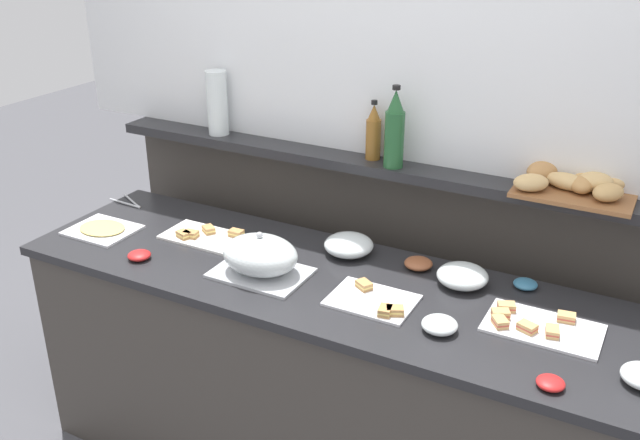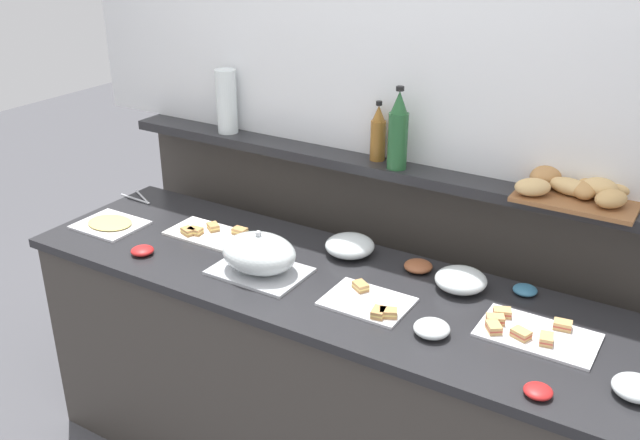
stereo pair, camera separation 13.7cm
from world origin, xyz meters
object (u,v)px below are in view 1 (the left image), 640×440
object	(u,v)px
glass_bowl_large	(440,325)
glass_bowl_medium	(349,246)
glass_bowl_small	(462,277)
serving_tongs	(129,202)
condiment_bowl_dark	(551,383)
water_carafe	(217,103)
bread_basket	(574,183)
condiment_bowl_teal	(525,284)
cold_cuts_platter	(102,229)
condiment_bowl_red	(139,255)
sandwich_platter_front	(206,236)
wine_bottle_green	(395,131)
sandwich_platter_rear	(537,325)
condiment_bowl_cream	(418,263)
vinegar_bottle_amber	(373,133)
serving_cloche	(260,257)
sandwich_platter_side	(374,301)

from	to	relation	value
glass_bowl_large	glass_bowl_medium	distance (m)	0.60
glass_bowl_small	serving_tongs	world-z (taller)	glass_bowl_small
condiment_bowl_dark	water_carafe	size ratio (longest dim) A/B	0.29
serving_tongs	bread_basket	distance (m)	1.89
glass_bowl_large	condiment_bowl_dark	size ratio (longest dim) A/B	1.43
condiment_bowl_teal	water_carafe	world-z (taller)	water_carafe
serving_tongs	water_carafe	world-z (taller)	water_carafe
cold_cuts_platter	glass_bowl_large	world-z (taller)	glass_bowl_large
glass_bowl_medium	bread_basket	bearing A→B (deg)	18.27
condiment_bowl_teal	condiment_bowl_red	xyz separation A→B (m)	(-1.34, -0.47, 0.00)
bread_basket	sandwich_platter_front	bearing A→B (deg)	-163.26
wine_bottle_green	condiment_bowl_teal	bearing A→B (deg)	-14.13
sandwich_platter_rear	condiment_bowl_teal	distance (m)	0.26
condiment_bowl_cream	vinegar_bottle_amber	distance (m)	0.55
sandwich_platter_front	condiment_bowl_teal	distance (m)	1.24
glass_bowl_large	condiment_bowl_teal	xyz separation A→B (m)	(0.17, 0.40, -0.01)
glass_bowl_small	vinegar_bottle_amber	xyz separation A→B (m)	(-0.48, 0.28, 0.38)
cold_cuts_platter	condiment_bowl_dark	bearing A→B (deg)	-5.49
condiment_bowl_red	condiment_bowl_dark	world-z (taller)	condiment_bowl_red
glass_bowl_small	water_carafe	world-z (taller)	water_carafe
condiment_bowl_red	vinegar_bottle_amber	bearing A→B (deg)	45.13
serving_cloche	condiment_bowl_cream	bearing A→B (deg)	33.25
condiment_bowl_cream	water_carafe	distance (m)	1.13
sandwich_platter_front	glass_bowl_medium	world-z (taller)	glass_bowl_medium
serving_cloche	condiment_bowl_dark	bearing A→B (deg)	-9.16
sandwich_platter_rear	bread_basket	size ratio (longest dim) A/B	0.87
sandwich_platter_side	wine_bottle_green	size ratio (longest dim) A/B	0.91
sandwich_platter_rear	sandwich_platter_front	size ratio (longest dim) A/B	1.00
glass_bowl_small	serving_tongs	distance (m)	1.55
glass_bowl_medium	glass_bowl_large	bearing A→B (deg)	-35.44
glass_bowl_large	condiment_bowl_red	bearing A→B (deg)	-176.77
serving_cloche	glass_bowl_small	size ratio (longest dim) A/B	1.87
cold_cuts_platter	serving_tongs	distance (m)	0.30
bread_basket	water_carafe	size ratio (longest dim) A/B	1.48
sandwich_platter_front	glass_bowl_large	world-z (taller)	glass_bowl_large
condiment_bowl_red	condiment_bowl_dark	distance (m)	1.54
sandwich_platter_side	condiment_bowl_red	xyz separation A→B (m)	(-0.92, -0.12, 0.01)
wine_bottle_green	vinegar_bottle_amber	distance (m)	0.12
sandwich_platter_rear	glass_bowl_large	size ratio (longest dim) A/B	3.12
serving_tongs	vinegar_bottle_amber	size ratio (longest dim) A/B	0.79
glass_bowl_large	condiment_bowl_cream	size ratio (longest dim) A/B	1.10
condiment_bowl_red	vinegar_bottle_amber	size ratio (longest dim) A/B	0.37
cold_cuts_platter	condiment_bowl_red	world-z (taller)	condiment_bowl_red
serving_cloche	condiment_bowl_teal	size ratio (longest dim) A/B	4.05
condiment_bowl_teal	condiment_bowl_cream	distance (m)	0.39
condiment_bowl_cream	condiment_bowl_red	bearing A→B (deg)	-155.71
condiment_bowl_dark	bread_basket	distance (m)	0.80
cold_cuts_platter	glass_bowl_medium	bearing A→B (deg)	16.70
glass_bowl_medium	glass_bowl_small	size ratio (longest dim) A/B	1.05
glass_bowl_large	wine_bottle_green	size ratio (longest dim) A/B	0.37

